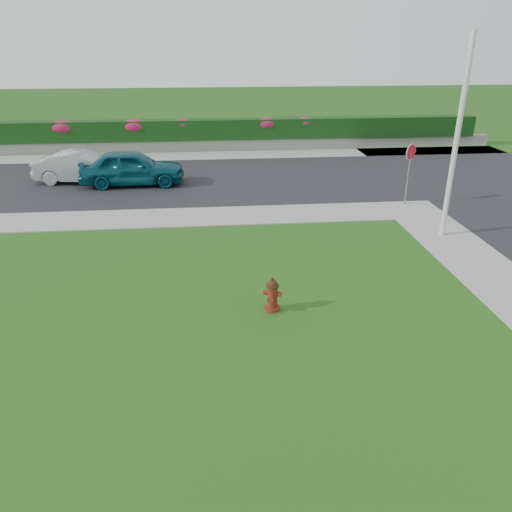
{
  "coord_description": "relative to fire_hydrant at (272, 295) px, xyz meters",
  "views": [
    {
      "loc": [
        -0.47,
        -7.88,
        5.85
      ],
      "look_at": [
        0.63,
        3.35,
        0.9
      ],
      "focal_mm": 35.0,
      "sensor_mm": 36.0,
      "label": 1
    }
  ],
  "objects": [
    {
      "name": "ground",
      "position": [
        -0.9,
        -2.23,
        -0.39
      ],
      "size": [
        120.0,
        120.0,
        0.0
      ],
      "primitive_type": "plane",
      "color": "black",
      "rests_on": "ground"
    },
    {
      "name": "street_far",
      "position": [
        -5.9,
        11.77,
        -0.37
      ],
      "size": [
        26.0,
        8.0,
        0.04
      ],
      "primitive_type": "cube",
      "color": "black",
      "rests_on": "ground"
    },
    {
      "name": "sidewalk_far",
      "position": [
        -6.9,
        6.77,
        -0.37
      ],
      "size": [
        24.0,
        2.0,
        0.04
      ],
      "primitive_type": "cube",
      "color": "gray",
      "rests_on": "ground"
    },
    {
      "name": "curb_corner",
      "position": [
        6.1,
        6.77,
        -0.37
      ],
      "size": [
        2.0,
        2.0,
        0.04
      ],
      "primitive_type": "cube",
      "color": "gray",
      "rests_on": "ground"
    },
    {
      "name": "sidewalk_beyond",
      "position": [
        -1.9,
        16.77,
        -0.37
      ],
      "size": [
        34.0,
        2.0,
        0.04
      ],
      "primitive_type": "cube",
      "color": "gray",
      "rests_on": "ground"
    },
    {
      "name": "retaining_wall",
      "position": [
        -1.9,
        18.27,
        -0.09
      ],
      "size": [
        34.0,
        0.4,
        0.6
      ],
      "primitive_type": "cube",
      "color": "gray",
      "rests_on": "ground"
    },
    {
      "name": "hedge",
      "position": [
        -1.9,
        18.37,
        0.76
      ],
      "size": [
        32.0,
        0.9,
        1.1
      ],
      "primitive_type": "cube",
      "color": "black",
      "rests_on": "retaining_wall"
    },
    {
      "name": "fire_hydrant",
      "position": [
        0.0,
        0.0,
        0.0
      ],
      "size": [
        0.43,
        0.41,
        0.83
      ],
      "rotation": [
        0.0,
        0.0,
        -0.36
      ],
      "color": "#4E160C",
      "rests_on": "ground"
    },
    {
      "name": "sedan_teal",
      "position": [
        -4.59,
        11.25,
        0.39
      ],
      "size": [
        4.38,
        1.83,
        1.48
      ],
      "primitive_type": "imported",
      "rotation": [
        0.0,
        0.0,
        1.59
      ],
      "color": "#0B4859",
      "rests_on": "street_far"
    },
    {
      "name": "sedan_silver",
      "position": [
        -6.77,
        11.87,
        0.32
      ],
      "size": [
        4.21,
        1.92,
        1.34
      ],
      "primitive_type": "imported",
      "rotation": [
        0.0,
        0.0,
        1.44
      ],
      "color": "#ACB0B4",
      "rests_on": "street_far"
    },
    {
      "name": "utility_pole",
      "position": [
        6.04,
        4.22,
        2.63
      ],
      "size": [
        0.16,
        0.16,
        6.06
      ],
      "primitive_type": "cylinder",
      "color": "silver",
      "rests_on": "ground"
    },
    {
      "name": "stop_sign",
      "position": [
        6.06,
        7.5,
        1.31
      ],
      "size": [
        0.52,
        0.38,
        2.32
      ],
      "rotation": [
        0.0,
        0.0,
        0.23
      ],
      "color": "slate",
      "rests_on": "ground"
    },
    {
      "name": "flower_clump_b",
      "position": [
        -9.12,
        18.27,
        1.02
      ],
      "size": [
        1.47,
        0.94,
        0.73
      ],
      "primitive_type": "ellipsoid",
      "color": "#B61F3A",
      "rests_on": "hedge"
    },
    {
      "name": "flower_clump_c",
      "position": [
        -5.3,
        18.27,
        1.02
      ],
      "size": [
        1.43,
        0.92,
        0.71
      ],
      "primitive_type": "ellipsoid",
      "color": "#B61F3A",
      "rests_on": "hedge"
    },
    {
      "name": "flower_clump_d",
      "position": [
        -2.65,
        18.27,
        1.08
      ],
      "size": [
        1.13,
        0.73,
        0.56
      ],
      "primitive_type": "ellipsoid",
      "color": "#B61F3A",
      "rests_on": "hedge"
    },
    {
      "name": "flower_clump_e",
      "position": [
        1.99,
        18.27,
        1.04
      ],
      "size": [
        1.33,
        0.86,
        0.67
      ],
      "primitive_type": "ellipsoid",
      "color": "#B61F3A",
      "rests_on": "hedge"
    },
    {
      "name": "flower_clump_f",
      "position": [
        4.18,
        18.27,
        1.08
      ],
      "size": [
        1.14,
        0.74,
        0.57
      ],
      "primitive_type": "ellipsoid",
      "color": "#B61F3A",
      "rests_on": "hedge"
    }
  ]
}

